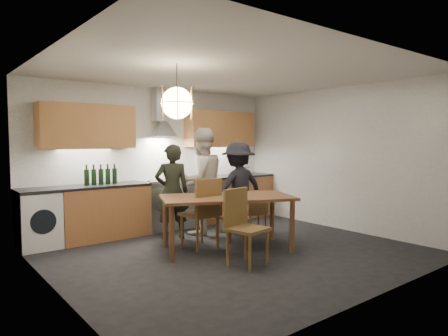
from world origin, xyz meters
TOP-DOWN VIEW (x-y plane):
  - ground at (0.00, 0.00)m, footprint 5.00×5.00m
  - room_shell at (0.00, 0.00)m, footprint 5.02×4.52m
  - counter_run at (0.02, 1.95)m, footprint 5.00×0.62m
  - range_stove at (0.00, 1.94)m, footprint 0.90×0.60m
  - wall_fixtures at (0.00, 2.07)m, footprint 4.30×0.54m
  - pendant_lamp at (-1.00, -0.10)m, footprint 0.43×0.43m
  - dining_table at (-0.02, 0.11)m, footprint 2.14×1.64m
  - chair_back_left at (-0.27, 0.36)m, footprint 0.51×0.51m
  - chair_back_mid at (0.35, 0.40)m, footprint 0.42×0.42m
  - chair_back_right at (0.94, 0.50)m, footprint 0.45×0.45m
  - chair_front at (-0.30, -0.56)m, footprint 0.52×0.52m
  - person_left at (-0.31, 1.21)m, footprint 0.67×0.55m
  - person_mid at (0.29, 1.22)m, footprint 0.90×0.70m
  - person_right at (0.86, 0.90)m, footprint 1.08×0.68m
  - mixing_bowl at (0.92, 1.87)m, footprint 0.36×0.36m
  - stock_pot at (1.96, 1.96)m, footprint 0.26×0.26m
  - wine_bottles at (-1.22, 1.95)m, footprint 0.55×0.08m

SIDE VIEW (x-z plane):
  - ground at x=0.00m, z-range 0.00..0.00m
  - range_stove at x=0.00m, z-range -0.02..0.90m
  - counter_run at x=0.02m, z-range 0.00..0.90m
  - chair_back_right at x=0.94m, z-range 0.06..0.85m
  - chair_back_mid at x=0.35m, z-range 0.06..0.88m
  - chair_front at x=-0.30m, z-range 0.07..1.07m
  - chair_back_left at x=-0.27m, z-range 0.08..1.14m
  - dining_table at x=-0.02m, z-range 0.31..1.12m
  - person_left at x=-0.31m, z-range 0.00..1.57m
  - person_right at x=0.86m, z-range 0.00..1.60m
  - person_mid at x=0.29m, z-range 0.00..1.85m
  - mixing_bowl at x=0.92m, z-range 0.90..0.97m
  - stock_pot at x=1.96m, z-range 0.90..1.05m
  - wine_bottles at x=-1.22m, z-range 0.90..1.23m
  - room_shell at x=0.00m, z-range 0.40..3.01m
  - wall_fixtures at x=0.00m, z-range 1.32..2.42m
  - pendant_lamp at x=-1.00m, z-range 1.75..2.45m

